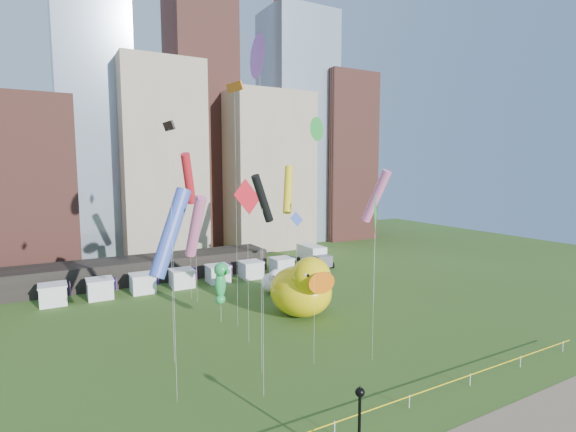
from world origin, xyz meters
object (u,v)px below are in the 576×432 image
big_duck (303,288)px  seahorse_purple (325,282)px  seahorse_green (221,280)px  lamppost (359,420)px  box_truck (313,255)px  small_duck (274,281)px

big_duck → seahorse_purple: big_duck is taller
big_duck → seahorse_green: bearing=166.6°
lamppost → box_truck: (24.08, 41.89, -1.35)m
small_duck → box_truck: size_ratio=0.61×
small_duck → seahorse_purple: (2.01, -8.34, 1.63)m
big_duck → small_duck: 9.39m
small_duck → seahorse_green: (-9.51, -6.53, 2.95)m
small_duck → seahorse_green: 11.91m
big_duck → seahorse_green: 8.67m
big_duck → box_truck: bearing=59.2°
big_duck → seahorse_green: size_ratio=1.45×
lamppost → box_truck: bearing=60.1°
lamppost → box_truck: 48.34m
big_duck → seahorse_purple: bearing=17.9°
big_duck → box_truck: 24.80m
seahorse_green → box_truck: bearing=17.1°
box_truck → seahorse_green: bearing=-139.9°
big_duck → lamppost: big_duck is taller
seahorse_purple → seahorse_green: bearing=178.9°
seahorse_purple → box_truck: size_ratio=0.63×
seahorse_green → lamppost: size_ratio=1.30×
small_duck → big_duck: bearing=-87.0°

